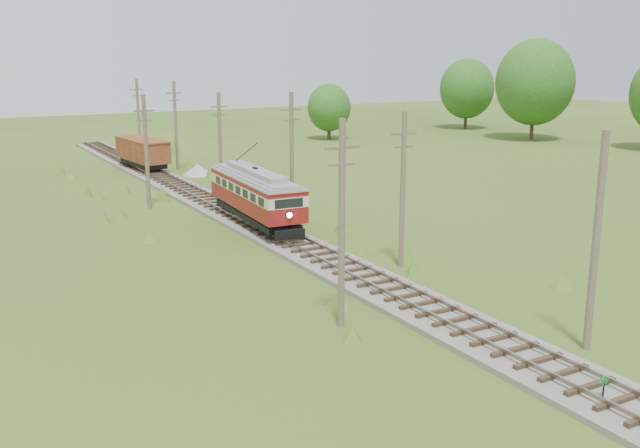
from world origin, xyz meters
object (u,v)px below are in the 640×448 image
gondola (143,151)px  gravel_pile (199,170)px  switch_marker (604,387)px  streetcar (256,192)px

gondola → gravel_pile: gondola is taller
switch_marker → gondola: gondola is taller
gondola → gravel_pile: 6.59m
streetcar → gravel_pile: streetcar is taller
gravel_pile → gondola: bearing=129.4°
switch_marker → streetcar: streetcar is taller
streetcar → gondola: 27.29m
streetcar → gondola: streetcar is taller
switch_marker → streetcar: 28.72m
switch_marker → gondola: size_ratio=0.13×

